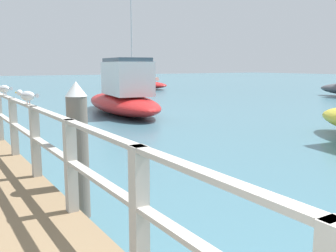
% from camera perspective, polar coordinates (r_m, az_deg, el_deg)
% --- Properties ---
extents(dock_piling_near, '(0.29, 0.29, 1.89)m').
position_cam_1_polar(dock_piling_near, '(5.34, -13.29, -3.55)').
color(dock_piling_near, '#6B6056').
rests_on(dock_piling_near, ground_plane).
extents(seagull_foreground, '(0.27, 0.44, 0.21)m').
position_cam_1_polar(seagull_foreground, '(6.23, -20.33, 4.33)').
color(seagull_foreground, white).
rests_on(seagull_foreground, pier_railing).
extents(seagull_background, '(0.28, 0.44, 0.21)m').
position_cam_1_polar(seagull_background, '(8.24, -23.35, 5.18)').
color(seagull_background, white).
rests_on(seagull_background, pier_railing).
extents(boat_1, '(3.37, 7.34, 2.39)m').
position_cam_1_polar(boat_1, '(16.70, -6.67, 4.57)').
color(boat_1, red).
rests_on(boat_1, ground_plane).
extents(boat_2, '(3.81, 8.93, 8.59)m').
position_cam_1_polar(boat_2, '(35.33, -4.92, 6.37)').
color(boat_2, red).
rests_on(boat_2, ground_plane).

